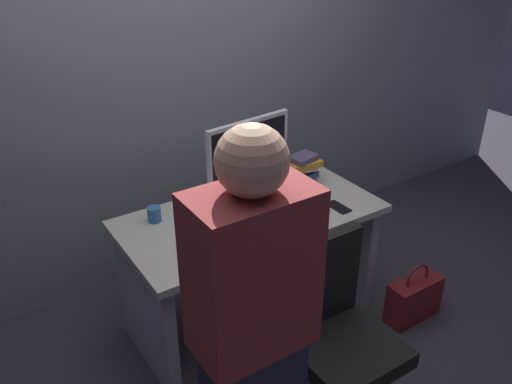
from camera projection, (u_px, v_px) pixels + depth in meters
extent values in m
plane|color=#3D3842|center=(251.00, 317.00, 3.20)|extent=(9.00, 9.00, 0.00)
cube|color=gray|center=(173.00, 38.00, 3.11)|extent=(6.40, 0.10, 3.00)
cube|color=beige|center=(251.00, 216.00, 2.87)|extent=(1.40, 0.71, 0.04)
cube|color=#B2B2B7|center=(146.00, 312.00, 2.73)|extent=(0.06, 0.63, 0.68)
cube|color=#B2B2B7|center=(337.00, 238.00, 3.35)|extent=(0.06, 0.63, 0.68)
cube|color=black|center=(345.00, 350.00, 2.33)|extent=(0.44, 0.44, 0.08)
cube|color=black|center=(321.00, 279.00, 2.35)|extent=(0.40, 0.06, 0.44)
cube|color=maroon|center=(252.00, 273.00, 1.69)|extent=(0.40, 0.24, 0.58)
sphere|color=tan|center=(252.00, 161.00, 1.51)|extent=(0.22, 0.22, 0.22)
cube|color=silver|center=(249.00, 195.00, 3.03)|extent=(0.21, 0.16, 0.02)
cube|color=silver|center=(249.00, 187.00, 3.01)|extent=(0.04, 0.03, 0.08)
cube|color=silver|center=(249.00, 151.00, 2.90)|extent=(0.54, 0.09, 0.36)
cube|color=black|center=(250.00, 152.00, 2.89)|extent=(0.49, 0.06, 0.32)
cube|color=white|center=(249.00, 218.00, 2.79)|extent=(0.43, 0.15, 0.02)
ellipsoid|color=white|center=(295.00, 199.00, 2.97)|extent=(0.06, 0.10, 0.03)
cylinder|color=white|center=(189.00, 236.00, 2.58)|extent=(0.07, 0.07, 0.09)
cylinder|color=#3372B2|center=(154.00, 214.00, 2.77)|extent=(0.07, 0.07, 0.08)
cube|color=beige|center=(299.00, 179.00, 3.19)|extent=(0.21, 0.16, 0.02)
cube|color=#3359A5|center=(300.00, 175.00, 3.18)|extent=(0.21, 0.19, 0.04)
cube|color=black|center=(300.00, 171.00, 3.15)|extent=(0.17, 0.14, 0.02)
cube|color=white|center=(299.00, 167.00, 3.15)|extent=(0.19, 0.17, 0.02)
cube|color=gold|center=(303.00, 163.00, 3.13)|extent=(0.21, 0.15, 0.04)
cube|color=#594C72|center=(303.00, 158.00, 3.11)|extent=(0.18, 0.14, 0.03)
cube|color=black|center=(338.00, 207.00, 2.91)|extent=(0.08, 0.15, 0.01)
cube|color=maroon|center=(414.00, 299.00, 3.15)|extent=(0.34, 0.14, 0.26)
torus|color=maroon|center=(417.00, 277.00, 3.07)|extent=(0.18, 0.02, 0.18)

